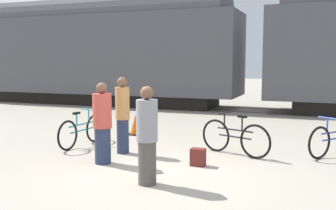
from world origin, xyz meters
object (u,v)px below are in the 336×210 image
at_px(bicycle_blue, 335,139).
at_px(person_in_red, 102,124).
at_px(bicycle_black, 235,137).
at_px(bicycle_teal, 82,131).
at_px(person_in_grey, 147,136).
at_px(person_in_tan, 123,115).
at_px(backpack, 198,157).
at_px(freight_train, 254,40).
at_px(traffic_cone, 135,126).

distance_m(bicycle_blue, person_in_red, 4.95).
relative_size(bicycle_black, bicycle_teal, 0.93).
xyz_separation_m(bicycle_blue, person_in_grey, (-2.97, -3.24, 0.44)).
height_order(person_in_tan, backpack, person_in_tan).
height_order(freight_train, traffic_cone, freight_train).
height_order(bicycle_black, backpack, bicycle_black).
relative_size(person_in_tan, person_in_grey, 1.04).
distance_m(bicycle_teal, bicycle_blue, 5.75).
relative_size(bicycle_blue, person_in_tan, 0.85).
bearing_deg(person_in_tan, bicycle_blue, -24.92).
bearing_deg(freight_train, bicycle_black, -83.54).
bearing_deg(bicycle_blue, bicycle_teal, -168.96).
height_order(bicycle_teal, person_in_tan, person_in_tan).
bearing_deg(freight_train, bicycle_blue, -68.24).
height_order(bicycle_teal, person_in_grey, person_in_grey).
relative_size(bicycle_teal, person_in_tan, 1.05).
height_order(bicycle_blue, person_in_red, person_in_red).
xyz_separation_m(bicycle_black, person_in_grey, (-0.94, -2.56, 0.43)).
distance_m(person_in_grey, backpack, 1.62).
relative_size(freight_train, backpack, 83.09).
relative_size(bicycle_black, backpack, 4.82).
bearing_deg(traffic_cone, bicycle_black, -24.28).
distance_m(person_in_tan, backpack, 2.02).
distance_m(person_in_tan, person_in_grey, 2.31).
xyz_separation_m(freight_train, person_in_grey, (-0.03, -10.61, -2.06)).
relative_size(bicycle_blue, backpack, 4.22).
distance_m(person_in_tan, traffic_cone, 2.31).
relative_size(freight_train, bicycle_blue, 19.70).
bearing_deg(bicycle_black, backpack, -113.23).
relative_size(bicycle_black, person_in_red, 1.01).
relative_size(freight_train, bicycle_teal, 15.99).
relative_size(freight_train, person_in_red, 17.43).
bearing_deg(bicycle_blue, person_in_red, -151.71).
height_order(freight_train, person_in_tan, freight_train).
xyz_separation_m(bicycle_teal, backpack, (3.13, -0.72, -0.20)).
height_order(person_in_tan, traffic_cone, person_in_tan).
bearing_deg(bicycle_black, person_in_tan, -162.83).
bearing_deg(person_in_tan, traffic_cone, 66.04).
bearing_deg(traffic_cone, bicycle_blue, -7.83).
bearing_deg(traffic_cone, backpack, -44.36).
xyz_separation_m(bicycle_teal, bicycle_blue, (5.65, 1.10, -0.00)).
bearing_deg(bicycle_teal, traffic_cone, 73.03).
distance_m(freight_train, bicycle_teal, 9.24).
bearing_deg(person_in_tan, backpack, -55.20).
xyz_separation_m(person_in_red, person_in_grey, (1.37, -0.90, 0.01)).
relative_size(person_in_tan, backpack, 4.97).
bearing_deg(backpack, person_in_red, -164.13).
relative_size(bicycle_blue, traffic_cone, 2.61).
bearing_deg(freight_train, bicycle_teal, -107.68).
relative_size(freight_train, bicycle_black, 17.23).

